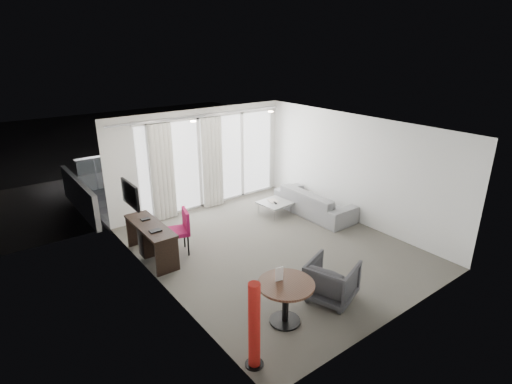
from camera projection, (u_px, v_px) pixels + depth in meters
floor at (273, 248)px, 8.59m from camera, size 5.00×6.00×0.00m
ceiling at (275, 128)px, 7.68m from camera, size 5.00×6.00×0.00m
wall_left at (159, 222)px, 6.73m from camera, size 0.00×6.00×2.60m
wall_right at (354, 169)px, 9.55m from camera, size 0.00×6.00×2.60m
wall_front at (403, 247)px, 5.89m from camera, size 5.00×0.00×2.60m
window_panel at (211, 161)px, 10.57m from camera, size 4.00×0.02×2.38m
window_frame at (211, 161)px, 10.56m from camera, size 4.10×0.06×2.44m
curtain_left at (163, 172)px, 9.63m from camera, size 0.60×0.20×2.38m
curtain_right at (212, 163)px, 10.42m from camera, size 0.60×0.20×2.38m
curtain_track at (202, 116)px, 9.84m from camera, size 4.80×0.04×0.04m
downlight_a at (193, 121)px, 8.37m from camera, size 0.12×0.12×0.02m
downlight_b at (271, 112)px, 9.56m from camera, size 0.12×0.12×0.02m
desk at (151, 242)px, 8.07m from camera, size 0.49×1.57×0.74m
tv at (130, 194)px, 7.82m from camera, size 0.05×0.80×0.50m
desk_chair at (176, 232)px, 8.22m from camera, size 0.63×0.61×0.95m
round_table at (285, 303)px, 6.19m from camera, size 0.98×0.98×0.71m
menu_card at (279, 280)px, 6.13m from camera, size 0.13×0.05×0.23m
red_lamp at (254, 326)px, 5.24m from camera, size 0.33×0.33×1.30m
tub_armchair at (332, 281)px, 6.76m from camera, size 1.00×0.98×0.71m
coffee_table at (275, 208)px, 10.23m from camera, size 0.77×0.77×0.32m
remote at (275, 202)px, 10.10m from camera, size 0.09×0.15×0.02m
magazine at (273, 200)px, 10.24m from camera, size 0.30×0.34×0.02m
sofa at (314, 202)px, 10.20m from camera, size 0.87×2.22×0.65m
terrace_slab at (187, 190)px, 12.15m from camera, size 5.60×3.00×0.12m
rattan_chair_a at (193, 170)px, 12.44m from camera, size 0.60×0.60×0.82m
rattan_chair_b at (213, 163)px, 13.09m from camera, size 0.65×0.65×0.87m
rattan_table at (226, 184)px, 11.79m from camera, size 0.58×0.58×0.45m
balustrade at (165, 161)px, 13.03m from camera, size 5.50×0.06×1.05m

